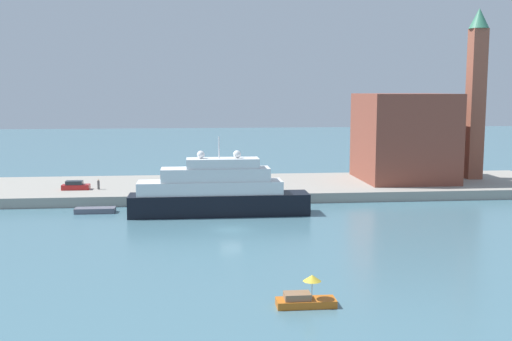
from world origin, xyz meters
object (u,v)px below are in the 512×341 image
Objects in this scene: small_motorboat at (305,298)px; mooring_bollard at (235,191)px; parked_car at (75,186)px; harbor_building at (404,137)px; person_figure at (99,185)px; work_barge at (95,210)px; bell_tower at (476,89)px; large_yacht at (217,192)px.

small_motorboat is 6.70× the size of mooring_bollard.
parked_car is 24.67m from mooring_bollard.
parked_car is 6.02× the size of mooring_bollard.
harbor_building is 10.13× the size of person_figure.
bell_tower is (60.97, 16.53, 16.36)m from work_barge.
parked_car is at bearing 146.08° from large_yacht.
large_yacht is 16.89m from work_barge.
large_yacht reaches higher than work_barge.
parked_car is at bearing -174.66° from harbor_building.
small_motorboat is 54.93m from person_figure.
large_yacht reaches higher than parked_car.
person_figure is at bearing 114.62° from small_motorboat.
bell_tower reaches higher than parked_car.
harbor_building is 0.55× the size of bell_tower.
work_barge is (-21.76, 38.93, -0.33)m from small_motorboat.
bell_tower reaches higher than large_yacht.
person_figure reaches higher than parked_car.
small_motorboat is 1.11× the size of parked_car.
person_figure reaches higher than mooring_bollard.
parked_car is at bearing 165.37° from mooring_bollard.
large_yacht is 8.48m from mooring_bollard.
large_yacht is at bearing -38.64° from person_figure.
mooring_bollard is (-29.21, -11.19, -6.89)m from harbor_building.
large_yacht is 5.21× the size of small_motorboat.
work_barge is 65.25m from bell_tower.
work_barge is 7.87× the size of mooring_bollard.
harbor_building is (48.50, 16.05, 8.36)m from work_barge.
harbor_building is at bearing 64.07° from small_motorboat.
small_motorboat is 44.60m from work_barge.
harbor_building is (26.74, 54.99, 8.03)m from small_motorboat.
large_yacht is 25.30m from parked_car.
mooring_bollard is (-41.68, -11.66, -14.89)m from bell_tower.
bell_tower is 18.38× the size of person_figure.
mooring_bollard is (2.89, 7.88, -1.22)m from large_yacht.
mooring_bollard is (19.29, 4.86, 1.47)m from work_barge.
large_yacht is 22.44m from person_figure.
harbor_building reaches higher than mooring_bollard.
small_motorboat is at bearing -65.38° from person_figure.
person_figure is (-49.61, -5.06, -6.52)m from harbor_building.
parked_car is at bearing -175.26° from bell_tower.
person_figure is at bearing 163.29° from mooring_bollard.
harbor_building is 32.03m from mooring_bollard.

